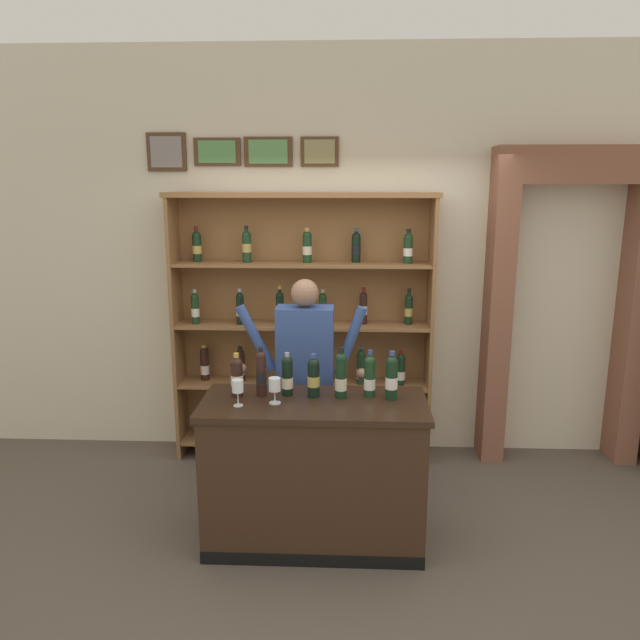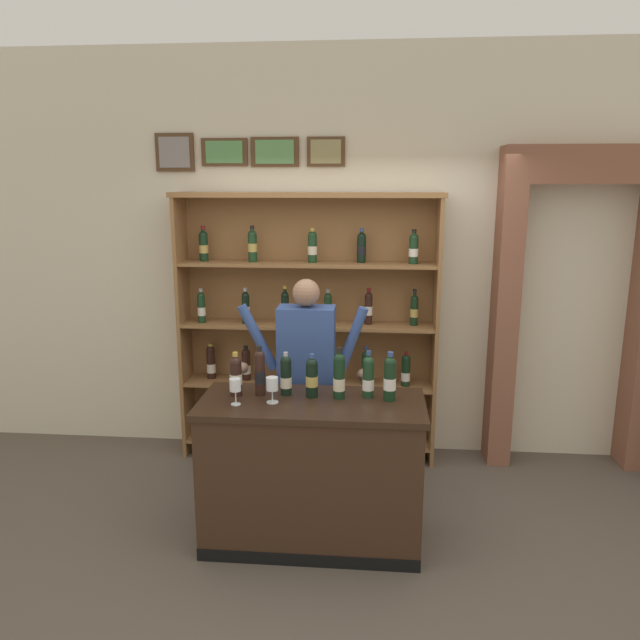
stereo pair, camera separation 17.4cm
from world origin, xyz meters
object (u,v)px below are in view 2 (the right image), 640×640
at_px(tasting_bottle_rosso, 368,377).
at_px(tasting_bottle_riserva, 286,375).
at_px(tasting_bottle_brunello, 236,375).
at_px(tasting_bottle_chianti, 312,377).
at_px(tasting_bottle_vin_santo, 260,372).
at_px(tasting_counter, 312,472).
at_px(shopkeeper, 306,367).
at_px(tasting_bottle_super_tuscan, 390,378).
at_px(wine_glass_left, 235,386).
at_px(wine_glass_center, 272,385).
at_px(wine_shelf, 308,322).
at_px(tasting_bottle_grappa, 339,375).

bearing_deg(tasting_bottle_rosso, tasting_bottle_riserva, -179.65).
distance_m(tasting_bottle_brunello, tasting_bottle_chianti, 0.49).
bearing_deg(tasting_bottle_riserva, tasting_bottle_vin_santo, -172.47).
bearing_deg(tasting_counter, tasting_bottle_brunello, 172.24).
bearing_deg(shopkeeper, tasting_bottle_super_tuscan, -39.38).
bearing_deg(tasting_bottle_chianti, tasting_counter, -85.17).
relative_size(wine_glass_left, wine_glass_center, 1.01).
bearing_deg(tasting_bottle_riserva, tasting_bottle_super_tuscan, -3.88).
bearing_deg(shopkeeper, wine_glass_center, -104.17).
distance_m(tasting_counter, tasting_bottle_riserva, 0.64).
distance_m(tasting_bottle_vin_santo, tasting_bottle_riserva, 0.17).
relative_size(wine_shelf, tasting_bottle_vin_santo, 6.87).
bearing_deg(tasting_bottle_vin_santo, wine_glass_center, -52.75).
distance_m(tasting_bottle_grappa, wine_glass_left, 0.65).
relative_size(tasting_bottle_vin_santo, wine_glass_left, 1.94).
xyz_separation_m(tasting_bottle_brunello, wine_glass_center, (0.25, -0.11, -0.02)).
height_order(shopkeeper, tasting_bottle_chianti, shopkeeper).
distance_m(tasting_bottle_vin_santo, wine_glass_left, 0.23).
bearing_deg(wine_glass_left, tasting_bottle_chianti, 22.29).
bearing_deg(tasting_bottle_riserva, wine_glass_center, -112.38).
bearing_deg(tasting_bottle_riserva, tasting_counter, -31.70).
xyz_separation_m(tasting_bottle_riserva, tasting_bottle_rosso, (0.53, 0.00, 0.00)).
relative_size(tasting_bottle_grappa, tasting_bottle_rosso, 1.09).
distance_m(tasting_bottle_riserva, tasting_bottle_rosso, 0.53).
height_order(tasting_bottle_vin_santo, tasting_bottle_riserva, tasting_bottle_vin_santo).
bearing_deg(tasting_bottle_riserva, wine_shelf, 89.47).
xyz_separation_m(tasting_bottle_super_tuscan, wine_glass_left, (-0.94, -0.17, -0.03)).
xyz_separation_m(tasting_counter, tasting_bottle_brunello, (-0.49, 0.07, 0.61)).
height_order(wine_shelf, tasting_bottle_super_tuscan, wine_shelf).
distance_m(shopkeeper, wine_glass_left, 0.74).
bearing_deg(shopkeeper, tasting_bottle_grappa, -60.73).
distance_m(tasting_bottle_rosso, tasting_bottle_super_tuscan, 0.14).
bearing_deg(tasting_bottle_rosso, tasting_bottle_super_tuscan, -19.66).
xyz_separation_m(wine_shelf, tasting_bottle_rosso, (0.52, -1.21, -0.07)).
height_order(tasting_counter, tasting_bottle_chianti, tasting_bottle_chianti).
xyz_separation_m(wine_shelf, tasting_bottle_super_tuscan, (0.65, -1.26, -0.06)).
distance_m(tasting_bottle_rosso, wine_glass_left, 0.84).
xyz_separation_m(shopkeeper, tasting_bottle_super_tuscan, (0.58, -0.47, 0.09)).
distance_m(tasting_bottle_vin_santo, tasting_bottle_rosso, 0.69).
bearing_deg(tasting_bottle_brunello, tasting_bottle_riserva, 7.53).
height_order(tasting_bottle_riserva, tasting_bottle_chianti, same).
bearing_deg(wine_glass_left, shopkeeper, 60.20).
xyz_separation_m(tasting_counter, wine_glass_center, (-0.24, -0.05, 0.59)).
relative_size(tasting_bottle_vin_santo, tasting_bottle_riserva, 1.14).
height_order(tasting_bottle_grappa, wine_glass_center, tasting_bottle_grappa).
bearing_deg(tasting_bottle_brunello, tasting_counter, -7.76).
bearing_deg(tasting_bottle_super_tuscan, tasting_bottle_chianti, 177.69).
relative_size(tasting_counter, wine_glass_left, 8.51).
relative_size(wine_shelf, tasting_bottle_rosso, 7.30).
relative_size(tasting_bottle_brunello, tasting_bottle_vin_santo, 0.89).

